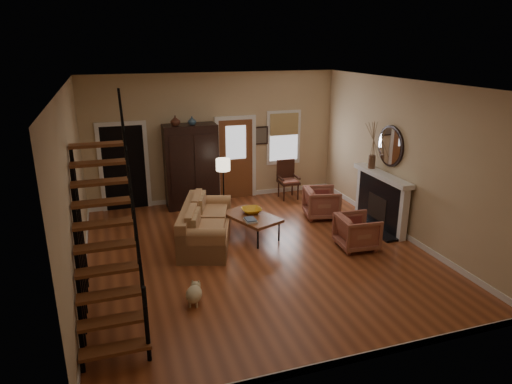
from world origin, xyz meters
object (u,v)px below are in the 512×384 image
object	(u,v)px
sofa	(206,224)
armchair_right	(322,203)
coffee_table	(251,226)
side_chair	(288,180)
armoire	(191,166)
floor_lamp	(224,189)
armchair_left	(357,232)

from	to	relation	value
sofa	armchair_right	size ratio (longest dim) A/B	2.74
coffee_table	side_chair	xyz separation A→B (m)	(1.71, 2.13, 0.27)
side_chair	coffee_table	bearing A→B (deg)	-128.86
armoire	sofa	distance (m)	2.40
armoire	armchair_right	distance (m)	3.35
sofa	side_chair	distance (m)	3.42
armoire	floor_lamp	distance (m)	1.21
floor_lamp	side_chair	world-z (taller)	floor_lamp
armoire	coffee_table	world-z (taller)	armoire
sofa	floor_lamp	world-z (taller)	floor_lamp
armchair_left	armchair_right	xyz separation A→B (m)	(0.08, 1.79, 0.01)
coffee_table	floor_lamp	distance (m)	1.42
coffee_table	armchair_right	distance (m)	2.03
armoire	floor_lamp	xyz separation A→B (m)	(0.57, -1.02, -0.33)
armchair_right	side_chair	distance (m)	1.57
armchair_right	floor_lamp	world-z (taller)	floor_lamp
sofa	armchair_left	world-z (taller)	sofa
coffee_table	armchair_right	world-z (taller)	armchair_right
armchair_left	side_chair	xyz separation A→B (m)	(-0.15, 3.34, 0.16)
armoire	coffee_table	bearing A→B (deg)	-70.21
armoire	side_chair	distance (m)	2.61
armoire	armchair_left	size ratio (longest dim) A/B	2.73
floor_lamp	side_chair	size ratio (longest dim) A/B	1.41
sofa	armchair_right	world-z (taller)	sofa
armchair_right	side_chair	world-z (taller)	side_chair
armoire	armchair_left	distance (m)	4.50
armoire	armchair_right	xyz separation A→B (m)	(2.78, -1.75, -0.69)
coffee_table	floor_lamp	bearing A→B (deg)	101.71
sofa	armchair_left	xyz separation A→B (m)	(2.84, -1.23, -0.05)
armchair_right	coffee_table	bearing A→B (deg)	119.12
sofa	floor_lamp	distance (m)	1.51
armchair_left	armchair_right	size ratio (longest dim) A/B	0.97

